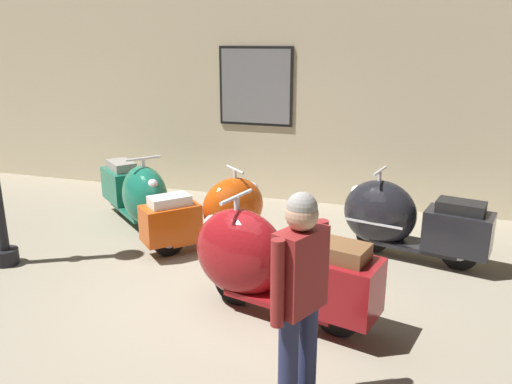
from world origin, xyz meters
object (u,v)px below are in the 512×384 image
(scooter_0, at_px, (138,193))
(visitor_0, at_px, (300,291))
(scooter_3, at_px, (402,219))
(scooter_2, at_px, (267,263))
(scooter_1, at_px, (215,212))

(scooter_0, height_order, visitor_0, visitor_0)
(visitor_0, bearing_deg, scooter_3, -76.07)
(scooter_0, height_order, scooter_2, scooter_2)
(scooter_2, xyz_separation_m, visitor_0, (0.58, -1.21, 0.42))
(scooter_0, xyz_separation_m, scooter_2, (2.35, -1.72, 0.04))
(scooter_3, bearing_deg, scooter_0, 13.10)
(scooter_1, bearing_deg, scooter_2, -99.60)
(scooter_1, relative_size, visitor_0, 0.92)
(scooter_0, xyz_separation_m, visitor_0, (2.93, -2.93, 0.45))
(scooter_0, relative_size, scooter_2, 0.85)
(scooter_1, xyz_separation_m, scooter_3, (2.23, 0.34, 0.03))
(scooter_1, distance_m, visitor_0, 3.12)
(scooter_0, bearing_deg, visitor_0, -5.39)
(scooter_0, height_order, scooter_3, scooter_0)
(scooter_3, bearing_deg, scooter_2, 69.36)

